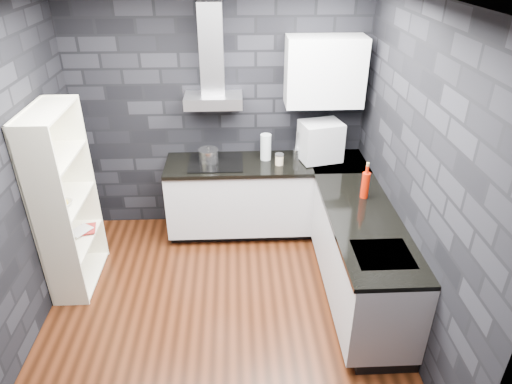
{
  "coord_description": "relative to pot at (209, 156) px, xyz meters",
  "views": [
    {
      "loc": [
        0.18,
        -3.21,
        3.05
      ],
      "look_at": [
        0.35,
        0.45,
        1.0
      ],
      "focal_mm": 32.0,
      "sensor_mm": 36.0,
      "label": 1
    }
  ],
  "objects": [
    {
      "name": "ground",
      "position": [
        0.13,
        -1.32,
        -0.97
      ],
      "size": [
        3.2,
        3.2,
        0.0
      ],
      "primitive_type": "plane",
      "color": "#3F1B0C"
    },
    {
      "name": "wall_back",
      "position": [
        0.13,
        0.3,
        0.38
      ],
      "size": [
        3.2,
        0.05,
        2.7
      ],
      "primitive_type": "cube",
      "color": "black",
      "rests_on": "ground"
    },
    {
      "name": "wall_front",
      "position": [
        0.13,
        -2.95,
        0.38
      ],
      "size": [
        3.2,
        0.05,
        2.7
      ],
      "primitive_type": "cube",
      "color": "black",
      "rests_on": "ground"
    },
    {
      "name": "wall_left",
      "position": [
        -1.5,
        -1.32,
        0.38
      ],
      "size": [
        0.05,
        3.2,
        2.7
      ],
      "primitive_type": "cube",
      "color": "black",
      "rests_on": "ground"
    },
    {
      "name": "wall_right",
      "position": [
        1.75,
        -1.32,
        0.38
      ],
      "size": [
        0.05,
        3.2,
        2.7
      ],
      "primitive_type": "cube",
      "color": "black",
      "rests_on": "ground"
    },
    {
      "name": "toekick_back",
      "position": [
        0.63,
        0.02,
        -0.92
      ],
      "size": [
        2.18,
        0.5,
        0.1
      ],
      "primitive_type": "cube",
      "color": "black",
      "rests_on": "ground"
    },
    {
      "name": "toekick_right",
      "position": [
        1.47,
        -1.22,
        -0.92
      ],
      "size": [
        0.5,
        1.78,
        0.1
      ],
      "primitive_type": "cube",
      "color": "black",
      "rests_on": "ground"
    },
    {
      "name": "counter_back_cab",
      "position": [
        0.63,
        -0.02,
        -0.49
      ],
      "size": [
        2.2,
        0.6,
        0.76
      ],
      "primitive_type": "cube",
      "color": "silver",
      "rests_on": "ground"
    },
    {
      "name": "counter_right_cab",
      "position": [
        1.43,
        -1.22,
        -0.49
      ],
      "size": [
        0.6,
        1.8,
        0.76
      ],
      "primitive_type": "cube",
      "color": "silver",
      "rests_on": "ground"
    },
    {
      "name": "counter_back_top",
      "position": [
        0.63,
        -0.03,
        -0.09
      ],
      "size": [
        2.2,
        0.62,
        0.04
      ],
      "primitive_type": "cube",
      "color": "black",
      "rests_on": "counter_back_cab"
    },
    {
      "name": "counter_right_top",
      "position": [
        1.42,
        -1.22,
        -0.09
      ],
      "size": [
        0.62,
        1.8,
        0.04
      ],
      "primitive_type": "cube",
      "color": "black",
      "rests_on": "counter_right_cab"
    },
    {
      "name": "counter_corner_top",
      "position": [
        1.43,
        -0.02,
        -0.09
      ],
      "size": [
        0.62,
        0.62,
        0.04
      ],
      "primitive_type": "cube",
      "color": "black",
      "rests_on": "counter_right_cab"
    },
    {
      "name": "hood_body",
      "position": [
        0.08,
        0.11,
        0.59
      ],
      "size": [
        0.6,
        0.34,
        0.12
      ],
      "primitive_type": "cube",
      "color": "#BCBBC0",
      "rests_on": "wall_back"
    },
    {
      "name": "hood_chimney",
      "position": [
        0.08,
        0.18,
        1.1
      ],
      "size": [
        0.24,
        0.2,
        0.9
      ],
      "primitive_type": "cube",
      "color": "#BCBBC0",
      "rests_on": "hood_body"
    },
    {
      "name": "upper_cabinet",
      "position": [
        1.23,
        0.1,
        0.88
      ],
      "size": [
        0.8,
        0.35,
        0.7
      ],
      "primitive_type": "cube",
      "color": "silver",
      "rests_on": "wall_back"
    },
    {
      "name": "cooktop",
      "position": [
        0.08,
        -0.02,
        -0.07
      ],
      "size": [
        0.58,
        0.5,
        0.01
      ],
      "primitive_type": "cube",
      "color": "black",
      "rests_on": "counter_back_top"
    },
    {
      "name": "sink_rim",
      "position": [
        1.43,
        -1.72,
        -0.08
      ],
      "size": [
        0.44,
        0.4,
        0.01
      ],
      "primitive_type": "cube",
      "color": "#BCBBC0",
      "rests_on": "counter_right_top"
    },
    {
      "name": "pot",
      "position": [
        0.0,
        0.0,
        0.0
      ],
      "size": [
        0.26,
        0.26,
        0.12
      ],
      "primitive_type": "cylinder",
      "rotation": [
        0.0,
        0.0,
        0.32
      ],
      "color": "silver",
      "rests_on": "cooktop"
    },
    {
      "name": "glass_vase",
      "position": [
        0.63,
        0.05,
        0.07
      ],
      "size": [
        0.12,
        0.12,
        0.29
      ],
      "primitive_type": "cylinder",
      "rotation": [
        0.0,
        0.0,
        -0.01
      ],
      "color": "silver",
      "rests_on": "counter_back_top"
    },
    {
      "name": "storage_jar",
      "position": [
        0.76,
        -0.09,
        -0.02
      ],
      "size": [
        0.09,
        0.09,
        0.11
      ],
      "primitive_type": "cylinder",
      "rotation": [
        0.0,
        0.0,
        -0.05
      ],
      "color": "#CBB791",
      "rests_on": "counter_back_top"
    },
    {
      "name": "utensil_crock",
      "position": [
        0.97,
        0.04,
        -0.01
      ],
      "size": [
        0.09,
        0.09,
        0.12
      ],
      "primitive_type": "cylinder",
      "rotation": [
        0.0,
        0.0,
        0.02
      ],
      "color": "silver",
      "rests_on": "counter_back_top"
    },
    {
      "name": "appliance_garage",
      "position": [
        1.21,
        0.0,
        0.15
      ],
      "size": [
        0.49,
        0.42,
        0.43
      ],
      "primitive_type": "cube",
      "rotation": [
        0.0,
        0.0,
        0.23
      ],
      "color": "#ABADB2",
      "rests_on": "counter_back_top"
    },
    {
      "name": "red_bottle",
      "position": [
        1.5,
        -0.84,
        0.05
      ],
      "size": [
        0.07,
        0.07,
        0.25
      ],
      "primitive_type": "cylinder",
      "rotation": [
        0.0,
        0.0,
        -0.01
      ],
      "color": "#A51704",
      "rests_on": "counter_right_top"
    },
    {
      "name": "bookshelf",
      "position": [
        -1.29,
        -0.81,
        -0.07
      ],
      "size": [
        0.57,
        0.87,
        1.8
      ],
      "primitive_type": "cube",
      "rotation": [
        0.0,
        0.0,
        -0.31
      ],
      "color": "white",
      "rests_on": "ground"
    },
    {
      "name": "fruit_bowl",
      "position": [
        -1.29,
        -0.91,
        -0.04
      ],
      "size": [
        0.25,
        0.25,
        0.05
      ],
      "primitive_type": "imported",
      "rotation": [
        0.0,
        0.0,
        -0.35
      ],
      "color": "silver",
      "rests_on": "bookshelf"
    },
    {
      "name": "book_red",
      "position": [
        -1.29,
        -0.65,
        -0.4
      ],
      "size": [
        0.15,
        0.05,
        0.21
      ],
      "primitive_type": "imported",
      "rotation": [
        0.0,
        0.0,
        0.2
      ],
      "color": "maroon",
      "rests_on": "bookshelf"
    },
    {
      "name": "book_second",
      "position": [
        -1.33,
        -0.64,
        -0.38
      ],
      "size": [
        0.14,
        0.1,
        0.21
      ],
      "primitive_type": "imported",
      "rotation": [
        0.0,
        0.0,
        -0.6
      ],
      "color": "#B2B2B2",
      "rests_on": "bookshelf"
    }
  ]
}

